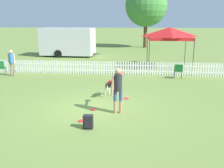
# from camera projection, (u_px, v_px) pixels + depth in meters

# --- Properties ---
(ground_plane) EXTENTS (240.00, 240.00, 0.00)m
(ground_plane) POSITION_uv_depth(u_px,v_px,m) (96.00, 108.00, 9.38)
(ground_plane) COLOR olive
(handler_person) EXTENTS (0.45, 1.04, 1.61)m
(handler_person) POSITION_uv_depth(u_px,v_px,m) (118.00, 85.00, 8.61)
(handler_person) COLOR tan
(handler_person) RESTS_ON ground_plane
(leaping_dog) EXTENTS (0.48, 1.18, 0.85)m
(leaping_dog) POSITION_uv_depth(u_px,v_px,m) (109.00, 85.00, 10.59)
(leaping_dog) COLOR black
(leaping_dog) RESTS_ON ground_plane
(frisbee_near_handler) EXTENTS (0.21, 0.21, 0.02)m
(frisbee_near_handler) POSITION_uv_depth(u_px,v_px,m) (81.00, 121.00, 8.09)
(frisbee_near_handler) COLOR red
(frisbee_near_handler) RESTS_ON ground_plane
(frisbee_near_dog) EXTENTS (0.21, 0.21, 0.02)m
(frisbee_near_dog) POSITION_uv_depth(u_px,v_px,m) (126.00, 98.00, 10.44)
(frisbee_near_dog) COLOR red
(frisbee_near_dog) RESTS_ON ground_plane
(frisbee_midfield) EXTENTS (0.21, 0.21, 0.02)m
(frisbee_midfield) POSITION_uv_depth(u_px,v_px,m) (94.00, 109.00, 9.14)
(frisbee_midfield) COLOR red
(frisbee_midfield) RESTS_ON ground_plane
(backpack_on_grass) EXTENTS (0.29, 0.23, 0.43)m
(backpack_on_grass) POSITION_uv_depth(u_px,v_px,m) (88.00, 122.00, 7.50)
(backpack_on_grass) COLOR black
(backpack_on_grass) RESTS_ON ground_plane
(picket_fence) EXTENTS (25.71, 0.04, 0.80)m
(picket_fence) POSITION_uv_depth(u_px,v_px,m) (111.00, 68.00, 15.11)
(picket_fence) COLOR white
(picket_fence) RESTS_ON ground_plane
(folding_chair_blue_left) EXTENTS (0.61, 0.62, 0.92)m
(folding_chair_blue_left) POSITION_uv_depth(u_px,v_px,m) (0.00, 67.00, 14.57)
(folding_chair_blue_left) COLOR #333338
(folding_chair_blue_left) RESTS_ON ground_plane
(folding_chair_center) EXTENTS (0.50, 0.52, 0.84)m
(folding_chair_center) POSITION_uv_depth(u_px,v_px,m) (178.00, 70.00, 13.95)
(folding_chair_center) COLOR #333338
(folding_chair_center) RESTS_ON ground_plane
(canopy_tent_main) EXTENTS (2.80, 2.80, 2.78)m
(canopy_tent_main) POSITION_uv_depth(u_px,v_px,m) (169.00, 33.00, 16.75)
(canopy_tent_main) COLOR #333338
(canopy_tent_main) RESTS_ON ground_plane
(spectator_standing) EXTENTS (0.42, 0.27, 1.55)m
(spectator_standing) POSITION_uv_depth(u_px,v_px,m) (12.00, 60.00, 14.63)
(spectator_standing) COLOR #7A705B
(spectator_standing) RESTS_ON ground_plane
(equipment_trailer) EXTENTS (5.57, 2.56, 2.57)m
(equipment_trailer) POSITION_uv_depth(u_px,v_px,m) (68.00, 41.00, 22.95)
(equipment_trailer) COLOR silver
(equipment_trailer) RESTS_ON ground_plane
(tree_left_grove) EXTENTS (5.00, 5.00, 7.48)m
(tree_left_grove) POSITION_uv_depth(u_px,v_px,m) (146.00, 6.00, 29.69)
(tree_left_grove) COLOR #4C3823
(tree_left_grove) RESTS_ON ground_plane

